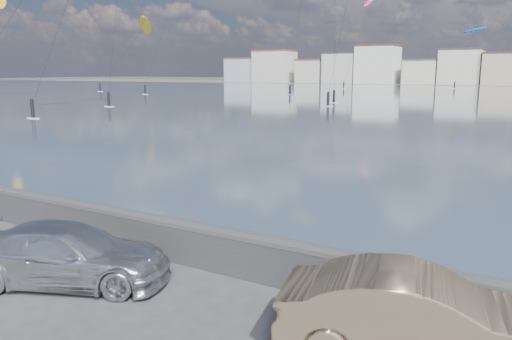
# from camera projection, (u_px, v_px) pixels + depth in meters

# --- Properties ---
(ground) EXTENTS (700.00, 700.00, 0.00)m
(ground) POSITION_uv_depth(u_px,v_px,m) (108.00, 310.00, 9.72)
(ground) COLOR #333335
(ground) RESTS_ON ground
(bay_water) EXTENTS (500.00, 177.00, 0.00)m
(bay_water) POSITION_uv_depth(u_px,v_px,m) (504.00, 98.00, 87.17)
(bay_water) COLOR #324557
(bay_water) RESTS_ON ground
(seawall) EXTENTS (400.00, 0.36, 1.08)m
(seawall) POSITION_uv_depth(u_px,v_px,m) (192.00, 241.00, 11.89)
(seawall) COLOR #28282B
(seawall) RESTS_ON ground
(car_silver) EXTENTS (4.83, 3.48, 1.30)m
(car_silver) POSITION_uv_depth(u_px,v_px,m) (68.00, 254.00, 10.87)
(car_silver) COLOR silver
(car_silver) RESTS_ON ground
(car_champagne) EXTENTS (4.69, 2.56, 1.47)m
(car_champagne) POSITION_uv_depth(u_px,v_px,m) (418.00, 317.00, 7.93)
(car_champagne) COLOR tan
(car_champagne) RESTS_ON ground
(kitesurfer_0) EXTENTS (8.28, 16.56, 17.92)m
(kitesurfer_0) POSITION_uv_depth(u_px,v_px,m) (145.00, 26.00, 121.68)
(kitesurfer_0) COLOR #BF8C19
(kitesurfer_0) RESTS_ON ground
(kitesurfer_4) EXTENTS (8.26, 18.50, 17.60)m
(kitesurfer_4) POSITION_uv_depth(u_px,v_px,m) (474.00, 31.00, 144.49)
(kitesurfer_4) COLOR blue
(kitesurfer_4) RESTS_ON ground
(kitesurfer_5) EXTENTS (4.08, 20.00, 27.97)m
(kitesurfer_5) POSITION_uv_depth(u_px,v_px,m) (370.00, 1.00, 142.79)
(kitesurfer_5) COLOR #E5338C
(kitesurfer_5) RESTS_ON ground
(kitesurfer_10) EXTENTS (8.42, 10.69, 19.80)m
(kitesurfer_10) POSITION_uv_depth(u_px,v_px,m) (0.00, 3.00, 91.74)
(kitesurfer_10) COLOR #BF8C19
(kitesurfer_10) RESTS_ON ground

